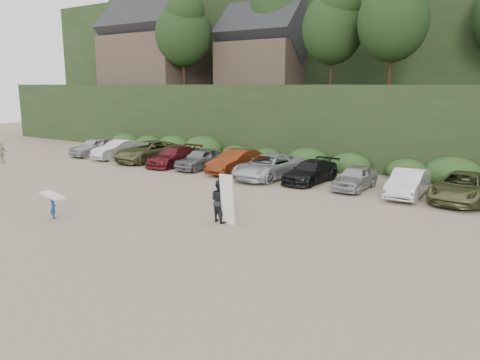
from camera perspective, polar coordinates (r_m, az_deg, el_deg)
The scene contains 6 objects.
ground at distance 21.28m, azimuth -3.62°, elevation -4.91°, with size 120.00×120.00×0.00m, color tan.
hillside_backdrop at distance 53.78m, azimuth 21.35°, elevation 16.37°, with size 90.00×41.50×28.00m.
parked_cars at distance 30.08m, azimuth 5.58°, elevation 1.45°, with size 39.84×6.36×1.62m.
distant_walker at distance 40.73m, azimuth -27.09°, elevation 2.97°, with size 0.96×0.40×1.65m, color #B7B29B.
child_surfer at distance 22.96m, azimuth -21.87°, elevation -2.51°, with size 1.96×0.97×1.14m.
adult_surfer at distance 20.75m, azimuth -2.39°, elevation -2.54°, with size 1.41×0.96×2.26m.
Camera 1 is at (12.63, -16.02, 6.04)m, focal length 35.00 mm.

